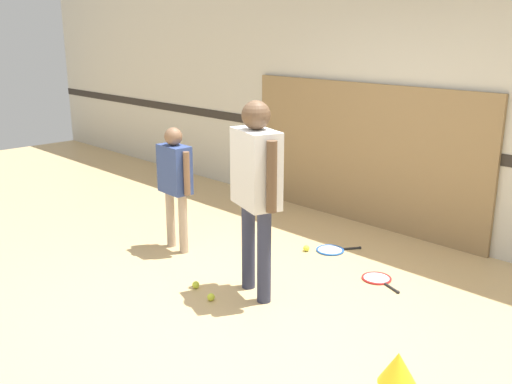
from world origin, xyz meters
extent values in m
plane|color=tan|center=(0.00, 0.00, 0.00)|extent=(16.00, 16.00, 0.00)
cube|color=beige|center=(0.00, 2.43, 1.60)|extent=(16.00, 0.06, 3.20)
cube|color=#2D2823|center=(0.00, 2.40, 1.02)|extent=(16.00, 0.01, 0.12)
cube|color=#93754C|center=(-0.69, 2.37, 0.83)|extent=(3.26, 0.05, 1.66)
cylinder|color=#2D334C|center=(-0.28, 0.15, 0.41)|extent=(0.12, 0.12, 0.82)
cylinder|color=#2D334C|center=(0.02, 0.05, 0.41)|extent=(0.12, 0.12, 0.82)
cube|color=silver|center=(-0.13, 0.10, 1.14)|extent=(0.53, 0.40, 0.65)
sphere|color=brown|center=(-0.13, 0.10, 1.58)|extent=(0.24, 0.24, 0.24)
cylinder|color=brown|center=(-0.40, 0.18, 1.13)|extent=(0.09, 0.09, 0.58)
cylinder|color=brown|center=(0.14, 0.01, 1.13)|extent=(0.09, 0.09, 0.58)
cylinder|color=tan|center=(-1.59, 0.25, 0.31)|extent=(0.09, 0.09, 0.63)
cylinder|color=tan|center=(-1.36, 0.24, 0.31)|extent=(0.09, 0.09, 0.63)
cube|color=#334784|center=(-1.48, 0.25, 0.87)|extent=(0.38, 0.22, 0.50)
sphere|color=brown|center=(-1.48, 0.25, 1.21)|extent=(0.18, 0.18, 0.18)
cylinder|color=brown|center=(-1.69, 0.26, 0.87)|extent=(0.07, 0.07, 0.44)
cylinder|color=brown|center=(-1.26, 0.24, 0.87)|extent=(0.07, 0.07, 0.44)
torus|color=blue|center=(-0.31, 1.36, 0.01)|extent=(0.41, 0.41, 0.02)
cylinder|color=silver|center=(-0.31, 1.36, 0.01)|extent=(0.25, 0.25, 0.01)
cylinder|color=black|center=(-0.18, 1.56, 0.01)|extent=(0.13, 0.17, 0.02)
sphere|color=black|center=(-0.12, 1.64, 0.01)|extent=(0.03, 0.03, 0.03)
torus|color=red|center=(0.44, 1.12, 0.01)|extent=(0.36, 0.36, 0.02)
cylinder|color=silver|center=(0.44, 1.12, 0.01)|extent=(0.24, 0.24, 0.01)
cylinder|color=black|center=(0.65, 1.04, 0.01)|extent=(0.19, 0.09, 0.02)
sphere|color=black|center=(0.74, 1.00, 0.01)|extent=(0.03, 0.03, 0.03)
sphere|color=#CCE038|center=(-0.31, -0.27, 0.03)|extent=(0.07, 0.07, 0.07)
sphere|color=#CCE038|center=(-0.48, 1.18, 0.03)|extent=(0.07, 0.07, 0.07)
sphere|color=#CCE038|center=(-0.59, -0.21, 0.03)|extent=(0.07, 0.07, 0.07)
cone|color=yellow|center=(1.46, -0.16, 0.11)|extent=(0.25, 0.25, 0.22)
camera|label=1|loc=(3.15, -3.11, 2.25)|focal=40.00mm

